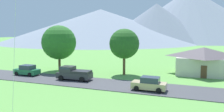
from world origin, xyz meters
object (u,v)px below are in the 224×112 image
Objects in this scene: house_leftmost at (203,60)px; parked_car_green_mid_west at (27,70)px; tree_left_of_center at (59,42)px; parked_car_tan_west_end at (149,84)px; tree_center at (124,44)px; pickup_truck_charcoal_west_side at (74,73)px.

parked_car_green_mid_west is at bearing -157.36° from house_leftmost.
tree_left_of_center is 1.99× the size of parked_car_tan_west_end.
house_leftmost is 29.63m from parked_car_green_mid_west.
tree_left_of_center is at bearing -166.39° from house_leftmost.
parked_car_green_mid_west is (-2.66, -5.42, -4.40)m from tree_left_of_center.
tree_center reaches higher than parked_car_green_mid_west.
house_leftmost is 15.05m from parked_car_tan_west_end.
tree_left_of_center is 20.09m from parked_car_tan_west_end.
house_leftmost is 1.74× the size of pickup_truck_charcoal_west_side.
tree_center is at bearing 125.21° from parked_car_tan_west_end.
parked_car_tan_west_end is at bearing -22.48° from tree_left_of_center.
tree_center reaches higher than parked_car_tan_west_end.
pickup_truck_charcoal_west_side is at bearing -131.28° from tree_center.
parked_car_green_mid_west is at bearing 178.08° from pickup_truck_charcoal_west_side.
parked_car_tan_west_end is 0.80× the size of pickup_truck_charcoal_west_side.
house_leftmost is 1.10× the size of tree_left_of_center.
parked_car_green_mid_west is 0.79× the size of pickup_truck_charcoal_west_side.
tree_left_of_center is at bearing 63.88° from parked_car_green_mid_west.
pickup_truck_charcoal_west_side is at bearing -1.92° from parked_car_green_mid_west.
house_leftmost is 1.19× the size of tree_center.
tree_left_of_center is 1.08× the size of tree_center.
tree_center is 1.84× the size of parked_car_green_mid_west.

